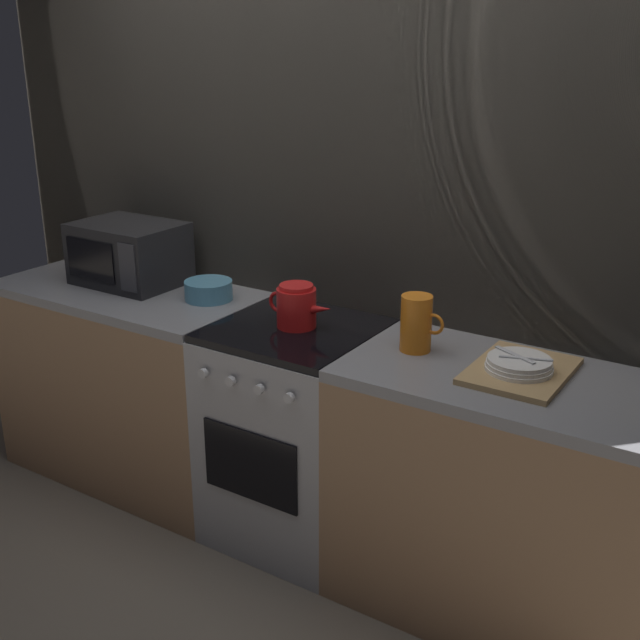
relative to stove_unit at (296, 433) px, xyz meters
The scene contains 10 objects.
ground_plane 0.45m from the stove_unit, 90.00° to the left, with size 8.00×8.00×0.00m, color #6B6054.
back_wall 0.82m from the stove_unit, 90.00° to the left, with size 3.60×0.05×2.40m.
counter_left 0.90m from the stove_unit, behind, with size 1.20×0.60×0.90m.
stove_unit is the anchor object (origin of this frame).
counter_right 0.90m from the stove_unit, ahead, with size 1.20×0.60×0.90m.
microwave 1.11m from the stove_unit, behind, with size 0.46×0.35×0.27m.
kettle 0.53m from the stove_unit, 81.41° to the left, with size 0.28×0.15×0.17m.
mixing_bowl 0.70m from the stove_unit, behind, with size 0.20×0.20×0.08m, color teal.
pitcher 0.74m from the stove_unit, ahead, with size 0.16×0.11×0.20m.
dish_pile 0.99m from the stove_unit, ahead, with size 0.30×0.40×0.07m.
Camera 1 is at (1.60, -2.31, 1.94)m, focal length 44.45 mm.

